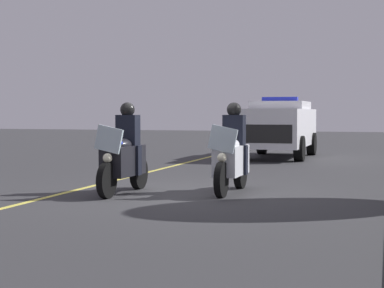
{
  "coord_description": "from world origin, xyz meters",
  "views": [
    {
      "loc": [
        11.37,
        3.73,
        1.53
      ],
      "look_at": [
        -0.74,
        0.0,
        0.9
      ],
      "focal_mm": 59.78,
      "sensor_mm": 36.0,
      "label": 1
    }
  ],
  "objects": [
    {
      "name": "police_suv",
      "position": [
        -10.15,
        0.2,
        1.07
      ],
      "size": [
        4.92,
        2.11,
        2.05
      ],
      "color": "silver",
      "rests_on": "ground"
    },
    {
      "name": "ground_plane",
      "position": [
        0.0,
        0.0,
        0.0
      ],
      "size": [
        80.0,
        80.0,
        0.0
      ],
      "primitive_type": "plane",
      "color": "#333335"
    },
    {
      "name": "lane_stripe_center",
      "position": [
        0.0,
        -2.12,
        0.0
      ],
      "size": [
        48.0,
        0.12,
        0.01
      ],
      "primitive_type": "cube",
      "color": "#E0D14C",
      "rests_on": "ground"
    },
    {
      "name": "police_motorcycle_lead_left",
      "position": [
        0.28,
        -1.03,
        0.7
      ],
      "size": [
        2.14,
        0.56,
        1.72
      ],
      "color": "black",
      "rests_on": "ground"
    },
    {
      "name": "police_motorcycle_lead_right",
      "position": [
        -0.41,
        0.89,
        0.7
      ],
      "size": [
        2.14,
        0.56,
        1.72
      ],
      "color": "black",
      "rests_on": "ground"
    }
  ]
}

